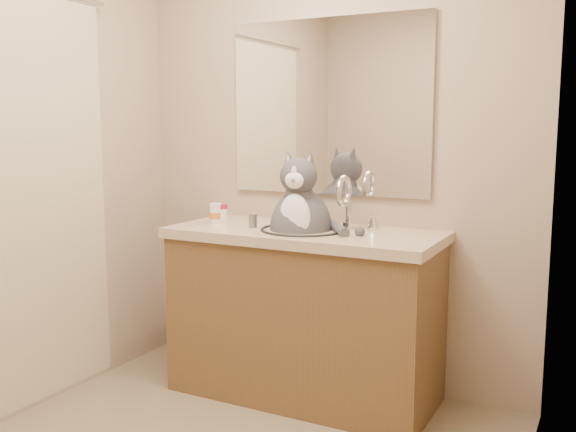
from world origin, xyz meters
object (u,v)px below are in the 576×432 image
object	(u,v)px
pill_bottle_orange	(216,214)
grey_canister	(253,221)
cat	(301,223)
pill_bottle_redcap	(222,214)

from	to	relation	value
pill_bottle_orange	grey_canister	size ratio (longest dim) A/B	1.57
cat	pill_bottle_orange	bearing A→B (deg)	172.98
cat	pill_bottle_orange	xyz separation A→B (m)	(-0.48, -0.03, 0.02)
pill_bottle_orange	grey_canister	world-z (taller)	pill_bottle_orange
pill_bottle_redcap	pill_bottle_orange	distance (m)	0.04
pill_bottle_redcap	pill_bottle_orange	bearing A→B (deg)	-128.51
pill_bottle_redcap	cat	bearing A→B (deg)	0.23
cat	grey_canister	size ratio (longest dim) A/B	8.96
pill_bottle_redcap	grey_canister	xyz separation A→B (m)	(0.22, -0.05, -0.02)
pill_bottle_orange	cat	bearing A→B (deg)	3.53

